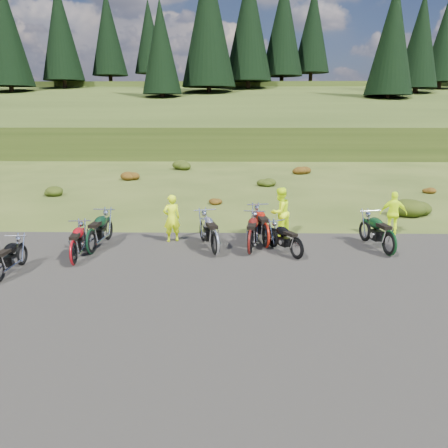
{
  "coord_description": "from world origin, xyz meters",
  "views": [
    {
      "loc": [
        0.47,
        -11.48,
        4.4
      ],
      "look_at": [
        0.23,
        1.39,
        1.05
      ],
      "focal_mm": 35.0,
      "sensor_mm": 36.0,
      "label": 1
    }
  ],
  "objects_px": {
    "person_middle": "(172,219)",
    "motorcycle_0": "(0,283)",
    "motorcycle_3": "(215,256)",
    "motorcycle_7": "(388,256)"
  },
  "relations": [
    {
      "from": "motorcycle_0",
      "to": "person_middle",
      "type": "height_order",
      "value": "person_middle"
    },
    {
      "from": "motorcycle_7",
      "to": "person_middle",
      "type": "height_order",
      "value": "person_middle"
    },
    {
      "from": "motorcycle_3",
      "to": "motorcycle_0",
      "type": "bearing_deg",
      "value": 94.83
    },
    {
      "from": "motorcycle_0",
      "to": "motorcycle_7",
      "type": "distance_m",
      "value": 11.21
    },
    {
      "from": "motorcycle_3",
      "to": "person_middle",
      "type": "distance_m",
      "value": 2.31
    },
    {
      "from": "person_middle",
      "to": "motorcycle_7",
      "type": "bearing_deg",
      "value": 144.22
    },
    {
      "from": "person_middle",
      "to": "motorcycle_0",
      "type": "bearing_deg",
      "value": 19.06
    },
    {
      "from": "motorcycle_7",
      "to": "person_middle",
      "type": "distance_m",
      "value": 7.11
    },
    {
      "from": "motorcycle_0",
      "to": "motorcycle_3",
      "type": "distance_m",
      "value": 6.02
    },
    {
      "from": "motorcycle_3",
      "to": "motorcycle_7",
      "type": "distance_m",
      "value": 5.38
    }
  ]
}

